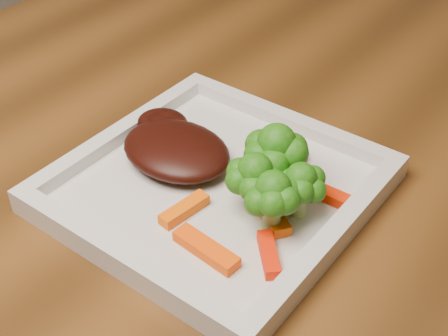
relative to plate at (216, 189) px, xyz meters
The scene contains 14 objects.
plate is the anchor object (origin of this frame).
steak 0.06m from the plate, behind, with size 0.12×0.09×0.03m, color black.
broccoli_0 0.07m from the plate, 31.06° to the left, with size 0.07×0.07×0.07m, color #306310, non-canonical shape.
broccoli_1 0.09m from the plate, ahead, with size 0.05×0.05×0.06m, color #0F5B11, non-canonical shape.
broccoli_2 0.09m from the plate, 13.47° to the right, with size 0.06×0.06×0.06m, color #177713, non-canonical shape.
broccoli_3 0.06m from the plate, ahead, with size 0.06×0.06×0.06m, color #1A5D0F, non-canonical shape.
carrot_0 0.09m from the plate, 57.27° to the right, with size 0.06×0.02×0.01m, color #FF4D04.
carrot_1 0.11m from the plate, 27.78° to the right, with size 0.05×0.01×0.01m, color red.
carrot_2 0.05m from the plate, 86.75° to the right, with size 0.05×0.01×0.01m, color #FE6104.
carrot_3 0.12m from the plate, 23.75° to the left, with size 0.05×0.01×0.01m, color red.
carrot_4 0.08m from the plate, 66.90° to the left, with size 0.05×0.01×0.01m, color #FF3D04.
carrot_5 0.07m from the plate, ahead, with size 0.06×0.02×0.01m, color #D94803.
carrot_6 0.06m from the plate, 14.20° to the left, with size 0.05×0.01×0.01m, color red.
carrot_7 0.06m from the plate, 66.36° to the left, with size 0.05×0.01×0.01m, color red.
Camera 1 is at (-0.13, -0.73, 1.14)m, focal length 50.00 mm.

